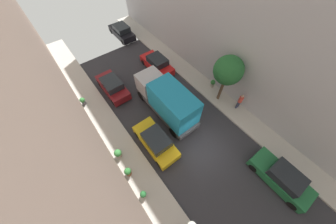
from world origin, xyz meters
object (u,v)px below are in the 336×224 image
object	(u,v)px
pedestrian	(240,101)
potted_plant_1	(213,83)
parked_car_right_1	(157,64)
parked_car_left_3	(113,86)
parked_car_right_2	(122,32)
street_tree_1	(228,71)
potted_plant_3	(118,153)
potted_plant_4	(83,101)
potted_plant_0	(128,172)
potted_plant_2	(143,194)
parked_car_left_2	(156,141)
delivery_truck	(167,100)
parked_car_right_0	(281,177)

from	to	relation	value
pedestrian	potted_plant_1	bearing A→B (deg)	88.98
parked_car_right_1	pedestrian	xyz separation A→B (m)	(2.76, -8.96, 0.35)
parked_car_left_3	parked_car_right_2	size ratio (longest dim) A/B	1.00
street_tree_1	potted_plant_3	xyz separation A→B (m)	(-10.41, 0.65, -3.00)
parked_car_left_3	parked_car_right_2	xyz separation A→B (m)	(5.40, 7.97, 0.00)
potted_plant_4	street_tree_1	bearing A→B (deg)	-34.30
potted_plant_3	parked_car_left_3	bearing A→B (deg)	66.14
parked_car_right_1	parked_car_right_2	bearing A→B (deg)	90.00
parked_car_right_1	potted_plant_4	world-z (taller)	parked_car_right_1
potted_plant_0	potted_plant_4	bearing A→B (deg)	90.69
parked_car_left_3	potted_plant_0	bearing A→B (deg)	-109.99
potted_plant_1	pedestrian	bearing A→B (deg)	-91.02
potted_plant_4	potted_plant_1	bearing A→B (deg)	-27.18
parked_car_right_2	pedestrian	distance (m)	17.11
potted_plant_1	potted_plant_2	bearing A→B (deg)	-158.66
pedestrian	street_tree_1	size ratio (longest dim) A/B	0.36
parked_car_left_2	pedestrian	size ratio (longest dim) A/B	2.44
parked_car_right_1	street_tree_1	xyz separation A→B (m)	(2.16, -7.13, 2.94)
pedestrian	potted_plant_0	world-z (taller)	pedestrian
potted_plant_1	delivery_truck	bearing A→B (deg)	176.79
parked_car_right_0	potted_plant_3	bearing A→B (deg)	134.05
potted_plant_1	potted_plant_3	world-z (taller)	potted_plant_3
delivery_truck	parked_car_left_3	bearing A→B (deg)	116.90
potted_plant_3	parked_car_right_0	bearing A→B (deg)	-45.95
potted_plant_4	parked_car_right_0	bearing A→B (deg)	-60.81
potted_plant_0	pedestrian	bearing A→B (deg)	-4.38
parked_car_left_3	parked_car_left_2	bearing A→B (deg)	-90.00
parked_car_right_1	potted_plant_2	bearing A→B (deg)	-129.55
potted_plant_1	parked_car_left_2	bearing A→B (deg)	-167.90
potted_plant_1	potted_plant_2	size ratio (longest dim) A/B	1.15
street_tree_1	delivery_truck	bearing A→B (deg)	160.11
parked_car_left_3	pedestrian	distance (m)	12.09
potted_plant_0	potted_plant_4	distance (m)	8.21
potted_plant_1	parked_car_left_3	bearing A→B (deg)	145.58
pedestrian	potted_plant_2	distance (m)	11.08
potted_plant_1	parked_car_right_0	bearing A→B (deg)	-106.83
potted_plant_2	potted_plant_4	distance (m)	10.11
potted_plant_0	potted_plant_2	distance (m)	1.90
parked_car_left_2	potted_plant_1	world-z (taller)	parked_car_left_2
street_tree_1	pedestrian	bearing A→B (deg)	-71.95
parked_car_left_3	potted_plant_1	bearing A→B (deg)	-34.42
parked_car_right_1	potted_plant_2	distance (m)	12.98
parked_car_left_2	potted_plant_1	xyz separation A→B (m)	(8.22, 1.76, -0.11)
parked_car_left_3	potted_plant_3	world-z (taller)	parked_car_left_3
parked_car_right_0	pedestrian	world-z (taller)	pedestrian
parked_car_right_0	street_tree_1	distance (m)	8.67
potted_plant_1	parked_car_right_2	bearing A→B (deg)	101.70
potted_plant_3	parked_car_right_2	bearing A→B (deg)	60.22
delivery_truck	parked_car_right_0	bearing A→B (deg)	-74.33
parked_car_right_1	potted_plant_1	world-z (taller)	parked_car_right_1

